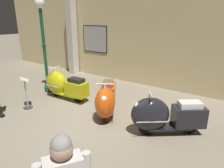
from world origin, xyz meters
TOP-DOWN VIEW (x-y plane):
  - ground_plane at (0.00, 0.00)m, footprint 60.00×60.00m
  - showroom_back_wall at (-0.15, 4.04)m, footprint 18.00×0.63m
  - scooter_0 at (-1.86, 1.03)m, footprint 1.74×0.59m
  - scooter_1 at (0.17, 0.80)m, footprint 1.34×1.75m
  - scooter_2 at (1.81, 0.79)m, footprint 1.68×1.46m
  - lamppost at (-2.85, 1.18)m, footprint 0.34×0.34m
  - info_stanchion at (-2.12, -0.18)m, footprint 0.39×0.36m

SIDE VIEW (x-z plane):
  - ground_plane at x=0.00m, z-range 0.00..0.00m
  - info_stanchion at x=-2.12m, z-range -0.09..0.90m
  - scooter_0 at x=-1.86m, z-range -0.05..1.00m
  - scooter_2 at x=1.81m, z-range -0.05..1.02m
  - scooter_1 at x=0.17m, z-range -0.05..1.02m
  - showroom_back_wall at x=-0.15m, z-range 0.00..3.73m
  - lamppost at x=-2.85m, z-range 0.37..3.66m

